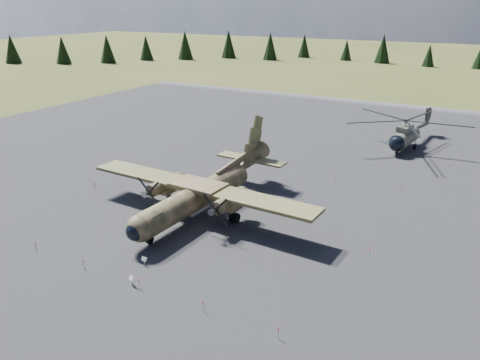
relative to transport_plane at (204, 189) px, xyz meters
The scene contains 8 objects.
ground 3.18m from the transport_plane, 37.40° to the right, with size 500.00×500.00×0.00m, color brown.
apron 9.33m from the transport_plane, 80.30° to the left, with size 120.00×120.00×0.04m, color #5C5B60.
transport_plane is the anchor object (origin of this frame).
helicopter_near 36.62m from the transport_plane, 67.31° to the left, with size 20.72×22.90×4.73m.
info_placard_left 12.00m from the transport_plane, 82.24° to the right, with size 0.49×0.21×0.77m.
info_placard_right 14.92m from the transport_plane, 79.56° to the right, with size 0.55×0.34×0.80m.
barrier_fence 2.60m from the transport_plane, 49.57° to the right, with size 33.12×29.62×0.85m.
treeline 5.60m from the transport_plane, 84.89° to the right, with size 315.33×304.54×10.94m.
Camera 1 is at (24.18, -36.92, 21.02)m, focal length 35.00 mm.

